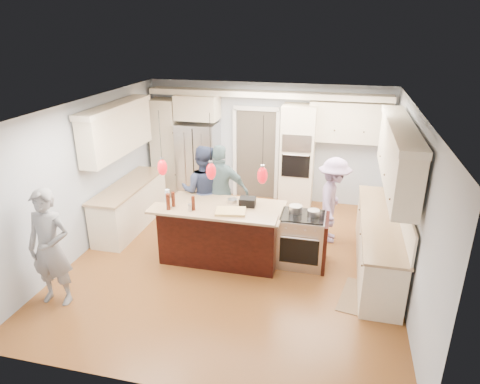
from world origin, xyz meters
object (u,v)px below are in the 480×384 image
(refrigerator, at_px, (199,161))
(kitchen_island, at_px, (223,231))
(person_far_left, at_px, (204,191))
(person_bar_end, at_px, (50,248))
(island_range, at_px, (303,240))

(refrigerator, xyz_separation_m, kitchen_island, (1.30, -2.57, -0.42))
(kitchen_island, relative_size, person_far_left, 1.16)
(refrigerator, height_order, person_far_left, person_far_left)
(kitchen_island, relative_size, person_bar_end, 1.17)
(refrigerator, bearing_deg, person_bar_end, -99.59)
(refrigerator, xyz_separation_m, person_far_left, (0.71, -1.79, 0.00))
(person_bar_end, bearing_deg, refrigerator, 77.39)
(refrigerator, height_order, person_bar_end, refrigerator)
(island_range, height_order, person_bar_end, person_bar_end)
(island_range, height_order, person_far_left, person_far_left)
(person_bar_end, xyz_separation_m, person_far_left, (1.46, 2.65, 0.00))
(island_range, relative_size, person_bar_end, 0.51)
(refrigerator, distance_m, kitchen_island, 2.91)
(kitchen_island, distance_m, island_range, 1.41)
(kitchen_island, xyz_separation_m, person_bar_end, (-2.05, -1.87, 0.41))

